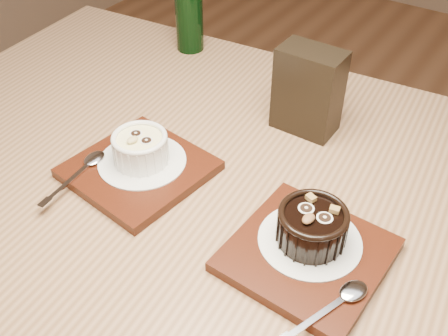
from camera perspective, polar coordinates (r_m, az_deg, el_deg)
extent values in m
cube|color=brown|center=(0.77, 0.59, -3.22)|extent=(1.27, 0.91, 0.04)
cylinder|color=brown|center=(1.48, -11.96, 1.58)|extent=(0.06, 0.06, 0.71)
cube|color=#45190B|center=(0.78, -9.23, -0.13)|extent=(0.20, 0.20, 0.01)
cylinder|color=white|center=(0.78, -8.89, 0.75)|extent=(0.13, 0.13, 0.00)
cylinder|color=white|center=(0.77, -9.05, 1.96)|extent=(0.08, 0.08, 0.04)
cylinder|color=#FFF19B|center=(0.76, -9.19, 3.09)|extent=(0.07, 0.07, 0.00)
torus|color=white|center=(0.76, -9.22, 3.30)|extent=(0.08, 0.08, 0.01)
cylinder|color=black|center=(0.77, -9.58, 3.76)|extent=(0.02, 0.02, 0.00)
cylinder|color=black|center=(0.75, -8.45, 3.01)|extent=(0.02, 0.02, 0.00)
ellipsoid|color=tan|center=(0.75, -9.95, 3.06)|extent=(0.02, 0.02, 0.01)
cube|color=#45190B|center=(0.66, 9.05, -9.30)|extent=(0.19, 0.19, 0.01)
cylinder|color=white|center=(0.67, 9.31, -7.77)|extent=(0.13, 0.13, 0.00)
cylinder|color=black|center=(0.65, 9.52, -6.45)|extent=(0.08, 0.08, 0.04)
cylinder|color=black|center=(0.64, 9.72, -5.18)|extent=(0.07, 0.07, 0.00)
torus|color=black|center=(0.64, 9.75, -4.96)|extent=(0.09, 0.09, 0.01)
cylinder|color=black|center=(0.64, 8.94, -4.31)|extent=(0.02, 0.02, 0.00)
cylinder|color=black|center=(0.63, 10.91, -5.30)|extent=(0.02, 0.02, 0.00)
ellipsoid|color=brown|center=(0.63, 9.18, -5.46)|extent=(0.01, 0.02, 0.01)
cube|color=olive|center=(0.65, 9.44, -3.22)|extent=(0.01, 0.01, 0.01)
cube|color=olive|center=(0.64, 11.95, -4.45)|extent=(0.01, 0.01, 0.01)
cube|color=black|center=(0.84, 9.14, 8.30)|extent=(0.10, 0.06, 0.14)
cylinder|color=black|center=(1.07, -3.82, 16.32)|extent=(0.05, 0.05, 0.15)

